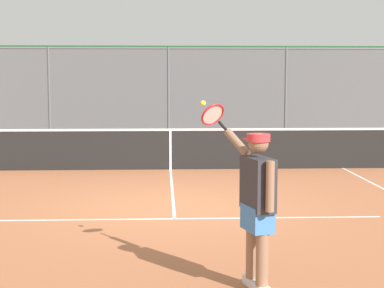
{
  "coord_description": "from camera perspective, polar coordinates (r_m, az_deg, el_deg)",
  "views": [
    {
      "loc": [
        0.16,
        10.31,
        2.17
      ],
      "look_at": [
        -0.31,
        -0.04,
        1.05
      ],
      "focal_mm": 58.6,
      "sensor_mm": 36.0,
      "label": 1
    }
  ],
  "objects": [
    {
      "name": "tennis_player",
      "position": [
        6.36,
        5.89,
        -5.04
      ],
      "size": [
        0.73,
        1.25,
        1.9
      ],
      "rotation": [
        0.0,
        0.0,
        -1.3
      ],
      "color": "silver",
      "rests_on": "ground"
    },
    {
      "name": "fence_backdrop",
      "position": [
        20.08,
        -2.17,
        4.39
      ],
      "size": [
        17.64,
        1.37,
        3.12
      ],
      "color": "#565B60",
      "rests_on": "ground"
    },
    {
      "name": "tennis_net",
      "position": [
        14.64,
        -1.98,
        -0.41
      ],
      "size": [
        10.59,
        0.09,
        1.07
      ],
      "color": "#2D2D2D",
      "rests_on": "ground"
    },
    {
      "name": "court_line_markings",
      "position": [
        9.33,
        -1.58,
        -7.26
      ],
      "size": [
        8.24,
        9.37,
        0.01
      ],
      "color": "white",
      "rests_on": "ground"
    },
    {
      "name": "ground_plane",
      "position": [
        10.53,
        -1.7,
        -5.72
      ],
      "size": [
        60.0,
        60.0,
        0.0
      ],
      "primitive_type": "plane",
      "color": "#A8603D"
    }
  ]
}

